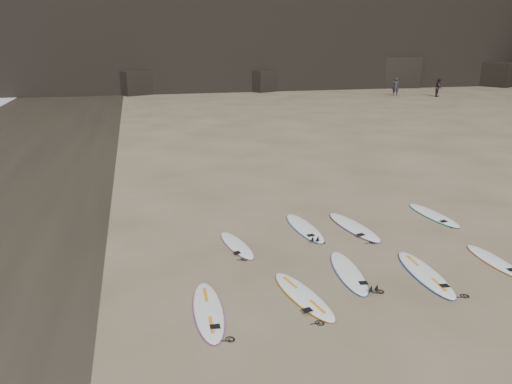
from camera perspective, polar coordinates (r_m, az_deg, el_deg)
The scene contains 12 objects.
ground at distance 13.64m, azimuth 13.67°, elevation -8.80°, with size 240.00×240.00×0.00m, color #897559.
surfboard_0 at distance 11.50m, azimuth -5.48°, elevation -13.31°, with size 0.64×2.65×0.10m, color white.
surfboard_1 at distance 12.09m, azimuth 5.41°, elevation -11.68°, with size 0.62×2.58×0.09m, color white.
surfboard_2 at distance 13.35m, azimuth 10.51°, elevation -8.96°, with size 0.62×2.57×0.09m, color white.
surfboard_3 at distance 13.75m, azimuth 18.76°, elevation -8.80°, with size 0.66×2.76×0.10m, color white.
surfboard_4 at distance 15.22m, azimuth 25.60°, elevation -7.10°, with size 0.54×2.26×0.08m, color white.
surfboard_5 at distance 14.75m, azimuth -2.21°, elevation -6.06°, with size 0.53×2.20×0.08m, color white.
surfboard_6 at distance 16.08m, azimuth 5.56°, elevation -4.07°, with size 0.64×2.67×0.10m, color white.
surfboard_7 at distance 16.39m, azimuth 11.09°, elevation -3.89°, with size 0.67×2.79×0.10m, color white.
surfboard_8 at distance 18.18m, azimuth 19.60°, elevation -2.47°, with size 0.62×2.57×0.09m, color white.
person_a at distance 55.21m, azimuth 15.66°, elevation 11.53°, with size 0.67×0.44×1.84m, color black.
person_b at distance 55.43m, azimuth 20.19°, elevation 11.15°, with size 0.90×0.70×1.86m, color black.
Camera 1 is at (-5.88, -10.80, 5.89)m, focal length 35.00 mm.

